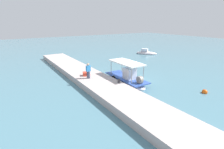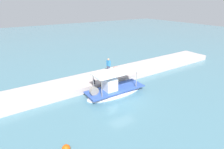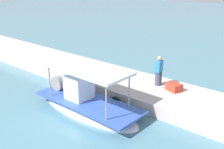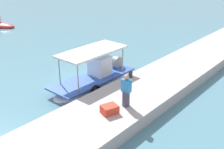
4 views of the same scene
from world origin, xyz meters
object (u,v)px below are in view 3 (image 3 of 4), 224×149
Objects in this scene: fisherman_near_bollard at (159,72)px; mooring_bollard at (96,79)px; main_fishing_boat at (87,104)px; cargo_crate at (174,87)px.

fisherman_near_bollard reaches higher than mooring_bollard.
mooring_bollard is (1.20, -1.92, 0.47)m from main_fishing_boat.
cargo_crate is (-4.03, -1.79, 0.00)m from mooring_bollard.
mooring_bollard is at bearing -58.03° from main_fishing_boat.
fisherman_near_bollard reaches higher than main_fishing_boat.
fisherman_near_bollard is at bearing -7.95° from cargo_crate.
cargo_crate reaches higher than mooring_bollard.
main_fishing_boat is 8.18× the size of cargo_crate.
cargo_crate is (-1.06, 0.15, -0.56)m from fisherman_near_bollard.
mooring_bollard is 0.52× the size of cargo_crate.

